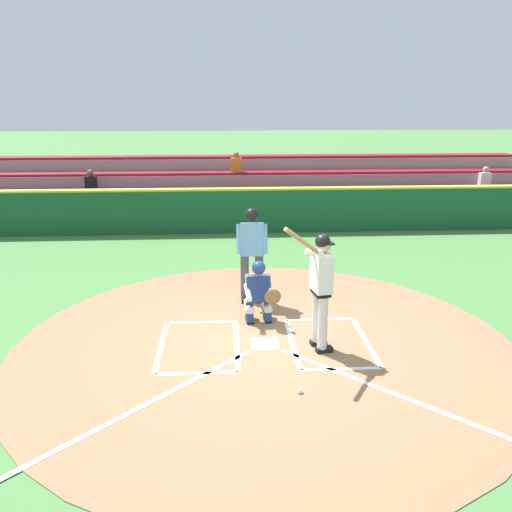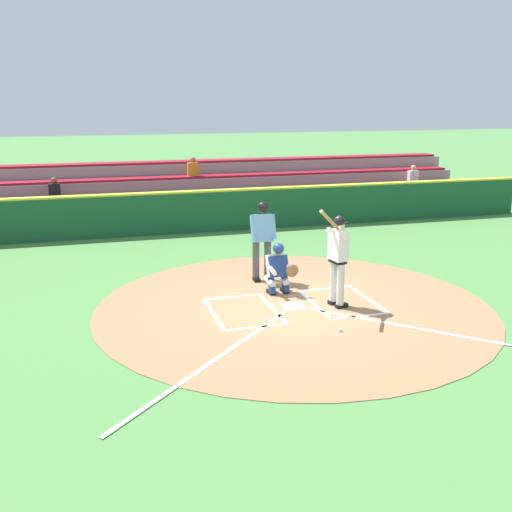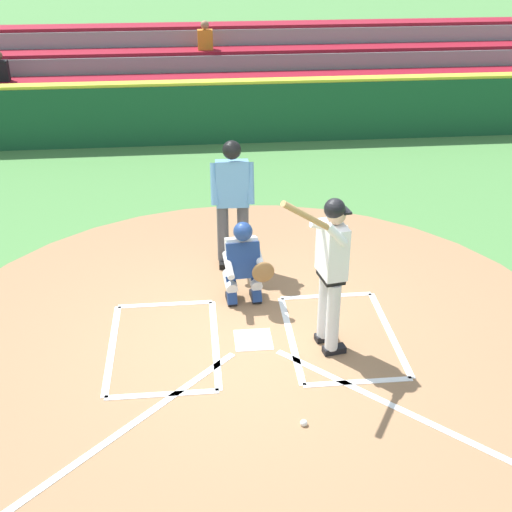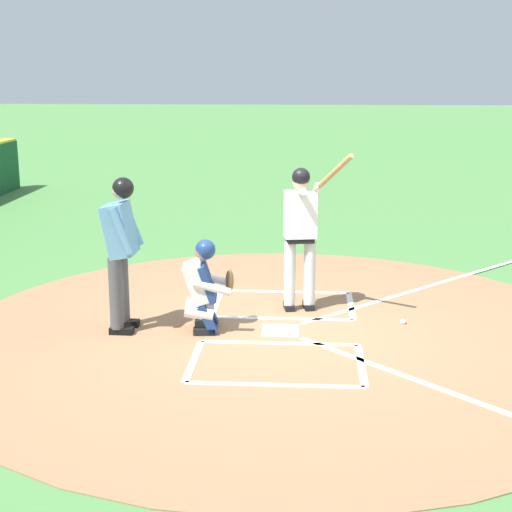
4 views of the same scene
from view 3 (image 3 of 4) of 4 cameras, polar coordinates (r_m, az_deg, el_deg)
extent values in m
plane|color=#4C8442|center=(8.07, -0.24, -7.15)|extent=(120.00, 120.00, 0.00)
cylinder|color=#99704C|center=(8.06, -0.24, -7.11)|extent=(8.00, 8.00, 0.01)
cube|color=white|center=(8.06, -0.24, -7.06)|extent=(0.44, 0.44, 0.01)
cube|color=white|center=(8.94, 5.94, -3.36)|extent=(1.20, 0.08, 0.01)
cube|color=white|center=(7.50, 8.58, -10.44)|extent=(1.20, 0.08, 0.01)
cube|color=white|center=(8.10, 2.96, -6.87)|extent=(0.08, 1.80, 0.01)
cube|color=white|center=(8.35, 11.18, -6.29)|extent=(0.08, 1.80, 0.01)
cube|color=white|center=(8.80, -7.64, -4.05)|extent=(1.20, 0.08, 0.01)
cube|color=white|center=(7.33, -7.92, -11.46)|extent=(1.20, 0.08, 0.01)
cube|color=white|center=(8.04, -3.46, -7.23)|extent=(0.08, 1.80, 0.01)
cube|color=white|center=(8.10, -12.04, -7.57)|extent=(0.08, 1.80, 0.01)
cube|color=white|center=(6.59, -17.81, -18.21)|extent=(3.73, 3.73, 0.01)
cube|color=white|center=(6.98, 19.68, -15.53)|extent=(3.73, 3.73, 0.01)
cylinder|color=silver|center=(7.83, 5.79, -4.14)|extent=(0.15, 0.15, 0.84)
cube|color=black|center=(8.09, 5.91, -6.83)|extent=(0.28, 0.16, 0.09)
cylinder|color=silver|center=(7.62, 6.49, -5.13)|extent=(0.15, 0.15, 0.84)
cube|color=black|center=(7.89, 6.59, -7.86)|extent=(0.28, 0.16, 0.09)
cube|color=black|center=(7.48, 6.32, -1.58)|extent=(0.28, 0.37, 0.10)
cube|color=white|center=(7.34, 6.44, 0.53)|extent=(0.31, 0.44, 0.60)
sphere|color=tan|center=(7.17, 6.76, 3.46)|extent=(0.21, 0.21, 0.21)
sphere|color=black|center=(7.13, 6.64, 3.96)|extent=(0.23, 0.23, 0.23)
cube|color=black|center=(7.19, 7.44, 3.79)|extent=(0.14, 0.19, 0.02)
cylinder|color=white|center=(7.21, 6.14, 2.51)|extent=(0.44, 0.16, 0.21)
cylinder|color=white|center=(7.03, 6.76, 1.80)|extent=(0.28, 0.13, 0.29)
cylinder|color=#AD7F4C|center=(6.67, 4.43, 3.29)|extent=(0.63, 0.47, 0.53)
cylinder|color=#AD7F4C|center=(7.00, 6.36, 2.25)|extent=(0.10, 0.11, 0.08)
cube|color=black|center=(8.82, -0.05, -3.44)|extent=(0.14, 0.27, 0.09)
cube|color=navy|center=(8.71, 0.00, -2.70)|extent=(0.14, 0.25, 0.37)
cylinder|color=silver|center=(8.75, -0.12, -1.92)|extent=(0.18, 0.37, 0.21)
cube|color=black|center=(8.78, -2.10, -3.64)|extent=(0.14, 0.27, 0.09)
cube|color=navy|center=(8.66, -2.08, -2.90)|extent=(0.14, 0.25, 0.37)
cylinder|color=silver|center=(8.71, -2.19, -2.12)|extent=(0.18, 0.37, 0.21)
cube|color=silver|center=(8.58, -1.19, -0.02)|extent=(0.43, 0.39, 0.52)
cube|color=navy|center=(8.48, -1.06, -0.36)|extent=(0.44, 0.25, 0.46)
sphere|color=#9E7051|center=(8.35, -1.13, 2.01)|extent=(0.21, 0.21, 0.21)
sphere|color=navy|center=(8.32, -1.11, 2.07)|extent=(0.24, 0.24, 0.24)
cylinder|color=silver|center=(8.47, 0.34, -0.55)|extent=(0.13, 0.45, 0.20)
cylinder|color=silver|center=(8.41, -2.33, -0.79)|extent=(0.13, 0.45, 0.20)
ellipsoid|color=brown|center=(8.31, 0.61, -1.37)|extent=(0.29, 0.12, 0.28)
cylinder|color=#4C4C51|center=(9.47, -1.11, 2.07)|extent=(0.16, 0.16, 0.86)
cube|color=black|center=(9.64, -1.07, -0.55)|extent=(0.14, 0.28, 0.09)
cylinder|color=#4C4C51|center=(9.46, -2.80, 2.02)|extent=(0.16, 0.16, 0.86)
cube|color=black|center=(9.63, -2.73, -0.60)|extent=(0.14, 0.28, 0.09)
cube|color=#5B8EB7|center=(9.13, -2.02, 6.12)|extent=(0.45, 0.38, 0.66)
sphere|color=tan|center=(8.93, -2.06, 8.83)|extent=(0.22, 0.22, 0.22)
sphere|color=black|center=(8.91, -2.06, 8.91)|extent=(0.25, 0.25, 0.25)
cylinder|color=#5B8EB7|center=(9.06, -0.48, 6.15)|extent=(0.11, 0.29, 0.56)
cylinder|color=#5B8EB7|center=(9.04, -3.53, 6.06)|extent=(0.11, 0.29, 0.56)
sphere|color=white|center=(6.91, 4.05, -13.85)|extent=(0.07, 0.07, 0.07)
cube|color=#19512D|center=(14.65, -3.09, 11.93)|extent=(22.00, 0.36, 1.25)
cube|color=yellow|center=(14.49, -3.16, 14.42)|extent=(22.00, 0.32, 0.06)
cube|color=gray|center=(15.75, -3.25, 11.54)|extent=(20.00, 0.85, 0.45)
cube|color=maroon|center=(15.67, -3.27, 12.47)|extent=(19.60, 0.72, 0.08)
cube|color=gray|center=(16.51, -3.42, 13.11)|extent=(20.00, 0.85, 0.90)
cube|color=maroon|center=(16.39, -3.46, 14.77)|extent=(19.60, 0.72, 0.08)
cube|color=gray|center=(17.28, -3.57, 14.54)|extent=(20.00, 0.85, 1.35)
cube|color=maroon|center=(17.13, -3.64, 16.87)|extent=(19.60, 0.72, 0.08)
cube|color=gray|center=(18.06, -3.71, 15.85)|extent=(20.00, 0.85, 1.80)
cube|color=maroon|center=(17.89, -3.81, 18.79)|extent=(19.60, 0.72, 0.08)
cube|color=orange|center=(17.02, -4.30, 17.70)|extent=(0.36, 0.22, 0.46)
sphere|color=#9E7051|center=(16.97, -4.34, 18.83)|extent=(0.20, 0.20, 0.20)
cube|color=black|center=(16.81, -20.71, 14.37)|extent=(0.36, 0.22, 0.46)
camera|label=1|loc=(1.38, 168.97, -64.77)|focal=36.95mm
camera|label=2|loc=(5.39, -142.92, -28.54)|focal=42.11mm
camera|label=4|loc=(10.42, -57.68, 6.50)|focal=53.99mm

